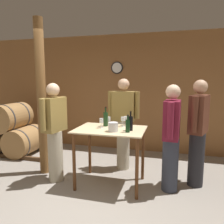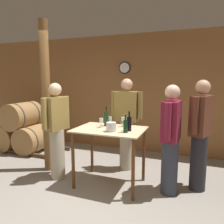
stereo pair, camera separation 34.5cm
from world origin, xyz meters
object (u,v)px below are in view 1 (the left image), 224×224
at_px(person_host, 55,130).
at_px(person_visitor_with_scarf, 171,136).
at_px(wine_bottle_left, 128,125).
at_px(wine_glass_near_right, 123,119).
at_px(wine_glass_far_side, 126,119).
at_px(person_visitor_near_door, 123,122).
at_px(wine_bottle_far_left, 106,119).
at_px(wooden_post, 42,98).
at_px(wine_glass_near_center, 108,119).
at_px(wine_glass_near_left, 101,121).
at_px(person_visitor_bearded, 198,131).
at_px(wine_bottle_center, 130,123).
at_px(ice_bucket, 113,127).

distance_m(person_host, person_visitor_with_scarf, 1.84).
distance_m(wine_bottle_left, wine_glass_near_right, 0.40).
xyz_separation_m(wine_glass_far_side, person_visitor_near_door, (-0.12, 0.36, -0.13)).
bearing_deg(wine_bottle_left, wine_bottle_far_left, 143.22).
distance_m(wooden_post, wine_glass_near_center, 1.22).
bearing_deg(wooden_post, wine_glass_far_side, 7.53).
bearing_deg(wine_bottle_far_left, wooden_post, -177.99).
distance_m(wine_glass_near_right, person_visitor_with_scarf, 0.80).
bearing_deg(person_visitor_near_door, wine_glass_near_left, -107.41).
xyz_separation_m(wine_glass_near_center, person_host, (-0.80, -0.38, -0.16)).
distance_m(wine_bottle_far_left, wine_glass_near_center, 0.11).
distance_m(wine_bottle_far_left, person_visitor_bearded, 1.46).
relative_size(wine_bottle_left, wine_glass_far_side, 1.71).
bearing_deg(wine_glass_near_center, wine_bottle_center, -35.70).
distance_m(wine_bottle_center, wine_glass_near_right, 0.30).
relative_size(wine_bottle_far_left, wine_glass_near_left, 2.07).
height_order(wine_glass_near_center, person_host, person_host).
bearing_deg(wine_glass_near_center, wine_glass_near_right, -13.68).
distance_m(wine_bottle_center, ice_bucket, 0.27).
relative_size(wine_bottle_left, wine_glass_near_center, 1.89).
bearing_deg(person_host, wine_bottle_far_left, 19.22).
bearing_deg(person_visitor_with_scarf, wine_bottle_left, -161.18).
height_order(person_host, person_visitor_near_door, person_visitor_near_door).
distance_m(wine_bottle_left, wine_glass_near_left, 0.49).
bearing_deg(wine_bottle_center, wine_bottle_far_left, 155.40).
bearing_deg(wine_bottle_center, wine_glass_near_center, 144.30).
bearing_deg(wine_bottle_far_left, ice_bucket, -57.15).
xyz_separation_m(wooden_post, wine_bottle_left, (1.59, -0.28, -0.33)).
bearing_deg(wine_glass_near_center, person_host, -154.65).
xyz_separation_m(wine_glass_near_left, wine_glass_near_right, (0.31, 0.20, 0.01)).
xyz_separation_m(wine_glass_near_center, wine_glass_far_side, (0.29, 0.05, 0.01)).
bearing_deg(wine_bottle_left, wine_glass_near_center, 134.11).
bearing_deg(person_visitor_bearded, wine_bottle_center, -159.70).
height_order(wine_bottle_far_left, person_visitor_near_door, person_visitor_near_door).
height_order(wine_bottle_far_left, ice_bucket, wine_bottle_far_left).
distance_m(wine_bottle_far_left, wine_glass_near_right, 0.28).
xyz_separation_m(wine_bottle_far_left, wine_bottle_left, (0.43, -0.32, -0.02)).
xyz_separation_m(person_visitor_with_scarf, person_visitor_bearded, (0.39, 0.27, 0.04)).
xyz_separation_m(wine_glass_near_left, ice_bucket, (0.24, -0.18, -0.04)).
relative_size(wooden_post, person_host, 1.66).
bearing_deg(ice_bucket, wine_bottle_far_left, 122.85).
bearing_deg(wine_bottle_center, wine_glass_near_left, 173.62).
xyz_separation_m(wine_bottle_center, person_visitor_near_door, (-0.27, 0.72, -0.14)).
bearing_deg(person_visitor_bearded, wine_glass_far_side, -179.65).
relative_size(wine_bottle_left, person_visitor_near_door, 0.15).
bearing_deg(person_host, wine_bottle_center, 3.12).
distance_m(ice_bucket, person_visitor_with_scarf, 0.87).
relative_size(wine_bottle_center, person_visitor_near_door, 0.17).
bearing_deg(wine_glass_near_left, wooden_post, 174.27).
distance_m(wooden_post, wine_bottle_left, 1.64).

